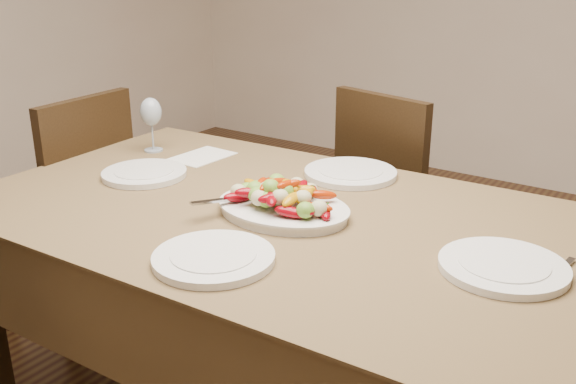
# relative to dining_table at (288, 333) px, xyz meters

# --- Properties ---
(dining_table) EXTENTS (1.88, 1.10, 0.76)m
(dining_table) POSITION_rel_dining_table_xyz_m (0.00, 0.00, 0.00)
(dining_table) COLOR brown
(dining_table) RESTS_ON ground
(chair_far) EXTENTS (0.51, 0.51, 0.95)m
(chair_far) POSITION_rel_dining_table_xyz_m (-0.05, 0.92, 0.10)
(chair_far) COLOR black
(chair_far) RESTS_ON ground
(chair_left) EXTENTS (0.45, 0.45, 0.95)m
(chair_left) POSITION_rel_dining_table_xyz_m (-1.13, 0.07, 0.10)
(chair_left) COLOR black
(chair_left) RESTS_ON ground
(serving_platter) EXTENTS (0.38, 0.28, 0.02)m
(serving_platter) POSITION_rel_dining_table_xyz_m (-0.01, -0.02, 0.39)
(serving_platter) COLOR white
(serving_platter) RESTS_ON dining_table
(roasted_vegetables) EXTENTS (0.31, 0.21, 0.09)m
(roasted_vegetables) POSITION_rel_dining_table_xyz_m (-0.01, -0.02, 0.45)
(roasted_vegetables) COLOR #73020A
(roasted_vegetables) RESTS_ON serving_platter
(serving_spoon) EXTENTS (0.28, 0.15, 0.03)m
(serving_spoon) POSITION_rel_dining_table_xyz_m (-0.07, -0.05, 0.43)
(serving_spoon) COLOR #9EA0A8
(serving_spoon) RESTS_ON serving_platter
(plate_left) EXTENTS (0.27, 0.27, 0.02)m
(plate_left) POSITION_rel_dining_table_xyz_m (-0.55, -0.00, 0.39)
(plate_left) COLOR white
(plate_left) RESTS_ON dining_table
(plate_right) EXTENTS (0.28, 0.28, 0.02)m
(plate_right) POSITION_rel_dining_table_xyz_m (0.59, -0.01, 0.39)
(plate_right) COLOR white
(plate_right) RESTS_ON dining_table
(plate_far) EXTENTS (0.29, 0.29, 0.02)m
(plate_far) POSITION_rel_dining_table_xyz_m (-0.02, 0.37, 0.39)
(plate_far) COLOR white
(plate_far) RESTS_ON dining_table
(plate_near) EXTENTS (0.28, 0.28, 0.02)m
(plate_near) POSITION_rel_dining_table_xyz_m (0.03, -0.34, 0.39)
(plate_near) COLOR white
(plate_near) RESTS_ON dining_table
(wine_glass) EXTENTS (0.08, 0.08, 0.20)m
(wine_glass) POSITION_rel_dining_table_xyz_m (-0.74, 0.21, 0.48)
(wine_glass) COLOR #8C99A5
(wine_glass) RESTS_ON dining_table
(menu_card) EXTENTS (0.16, 0.22, 0.00)m
(menu_card) POSITION_rel_dining_table_xyz_m (-0.54, 0.26, 0.38)
(menu_card) COLOR silver
(menu_card) RESTS_ON dining_table
(table_knife) EXTENTS (0.04, 0.20, 0.01)m
(table_knife) POSITION_rel_dining_table_xyz_m (0.70, 0.02, 0.38)
(table_knife) COLOR #9EA0A8
(table_knife) RESTS_ON dining_table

